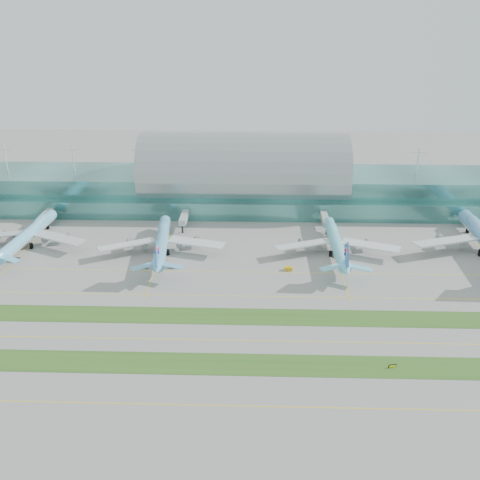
{
  "coord_description": "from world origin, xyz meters",
  "views": [
    {
      "loc": [
        6.85,
        -172.74,
        105.88
      ],
      "look_at": [
        0.0,
        55.0,
        9.0
      ],
      "focal_mm": 40.0,
      "sensor_mm": 36.0,
      "label": 1
    }
  ],
  "objects_px": {
    "airliner_b": "(162,240)",
    "airliner_a": "(28,234)",
    "terminal": "(244,183)",
    "taxiway_sign_east": "(392,366)",
    "airliner_c": "(336,242)"
  },
  "relations": [
    {
      "from": "airliner_b",
      "to": "airliner_a",
      "type": "bearing_deg",
      "value": 168.96
    },
    {
      "from": "terminal",
      "to": "airliner_b",
      "type": "distance_m",
      "value": 78.12
    },
    {
      "from": "airliner_a",
      "to": "airliner_b",
      "type": "bearing_deg",
      "value": -1.77
    },
    {
      "from": "airliner_b",
      "to": "taxiway_sign_east",
      "type": "height_order",
      "value": "airliner_b"
    },
    {
      "from": "taxiway_sign_east",
      "to": "airliner_c",
      "type": "bearing_deg",
      "value": 80.48
    },
    {
      "from": "airliner_a",
      "to": "airliner_c",
      "type": "xyz_separation_m",
      "value": [
        150.23,
        -5.19,
        -0.2
      ]
    },
    {
      "from": "terminal",
      "to": "taxiway_sign_east",
      "type": "xyz_separation_m",
      "value": [
        51.95,
        -156.89,
        -13.66
      ]
    },
    {
      "from": "terminal",
      "to": "airliner_a",
      "type": "relative_size",
      "value": 4.86
    },
    {
      "from": "airliner_a",
      "to": "airliner_c",
      "type": "distance_m",
      "value": 150.32
    },
    {
      "from": "taxiway_sign_east",
      "to": "airliner_a",
      "type": "bearing_deg",
      "value": 135.14
    },
    {
      "from": "airliner_b",
      "to": "airliner_c",
      "type": "relative_size",
      "value": 1.02
    },
    {
      "from": "airliner_a",
      "to": "taxiway_sign_east",
      "type": "xyz_separation_m",
      "value": [
        156.71,
        -94.95,
        -5.37
      ]
    },
    {
      "from": "airliner_b",
      "to": "taxiway_sign_east",
      "type": "xyz_separation_m",
      "value": [
        89.52,
        -88.92,
        -5.25
      ]
    },
    {
      "from": "airliner_a",
      "to": "airliner_c",
      "type": "relative_size",
      "value": 1.04
    },
    {
      "from": "terminal",
      "to": "airliner_a",
      "type": "bearing_deg",
      "value": -149.4
    }
  ]
}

